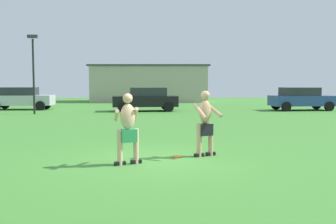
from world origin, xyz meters
name	(u,v)px	position (x,y,z in m)	size (l,w,h in m)	color
ground_plane	(156,160)	(0.00, 0.00, 0.00)	(80.00, 80.00, 0.00)	#428433
player_near	(205,122)	(1.28, 0.55, 0.91)	(0.78, 0.74, 1.72)	black
player_in_green	(128,125)	(-0.65, -0.47, 0.93)	(0.68, 0.78, 1.69)	black
frisbee	(177,157)	(0.53, 0.42, 0.01)	(0.27, 0.27, 0.03)	orange
car_blue_near_post	(301,98)	(9.64, 17.50, 0.82)	(4.46, 2.38, 1.58)	#2D478C
car_black_mid_lot	(146,99)	(-1.07, 16.83, 0.82)	(4.48, 2.44, 1.58)	black
car_silver_far_end	(21,98)	(-9.99, 18.43, 0.82)	(4.38, 2.18, 1.58)	silver
lamp_post	(33,64)	(-7.74, 14.41, 3.01)	(0.60, 0.24, 4.79)	black
outbuilding_behind_lot	(150,83)	(-1.33, 30.36, 1.82)	(11.65, 5.63, 3.63)	#B2A893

